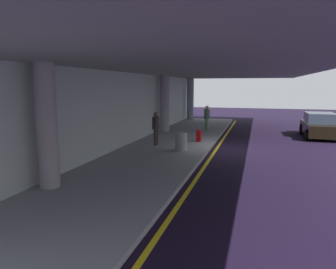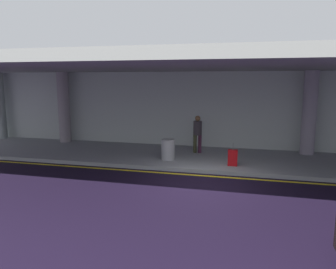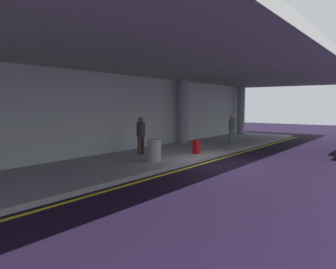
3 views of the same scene
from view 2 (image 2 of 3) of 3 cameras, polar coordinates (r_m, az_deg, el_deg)
The scene contains 11 objects.
ground_plane at distance 11.06m, azimuth 6.09°, elevation -8.36°, with size 60.00×60.00×0.00m, color black.
sidewalk at distance 14.00m, azimuth 7.85°, elevation -4.23°, with size 26.00×4.20×0.15m, color gray.
lane_stripe_yellow at distance 11.76m, azimuth 6.59°, elevation -7.25°, with size 26.00×0.14×0.01m, color yellow.
support_column_far_left at distance 20.27m, azimuth -27.57°, elevation 4.48°, with size 0.60×0.60×3.65m, color gray.
support_column_left_mid at distance 17.88m, azimuth -17.87°, elevation 4.57°, with size 0.60×0.60×3.65m, color gray.
support_column_center at distance 15.43m, azimuth 23.65°, elevation 3.50°, with size 0.60×0.60×3.65m, color gray.
ceiling_overhang at distance 13.12m, azimuth 8.01°, elevation 11.91°, with size 28.00×13.20×0.30m, color gray.
terminal_back_wall at distance 15.91m, azimuth 8.88°, elevation 4.08°, with size 26.00×0.30×3.80m, color #AAB2B0.
traveler_with_luggage at distance 14.52m, azimuth 5.23°, elevation 0.50°, with size 0.38×0.38×1.68m.
suitcase_upright_primary at distance 12.64m, azimuth 11.33°, elevation -4.03°, with size 0.36×0.22×0.90m.
trash_bin_steel at distance 13.31m, azimuth 0.01°, elevation -2.65°, with size 0.56×0.56×0.85m, color gray.
Camera 2 is at (1.40, -10.43, 3.40)m, focal length 34.58 mm.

